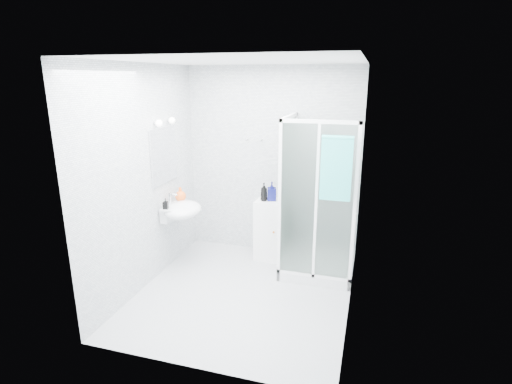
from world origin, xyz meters
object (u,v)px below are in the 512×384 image
(wall_basin, at_px, (181,210))
(shampoo_bottle_b, at_px, (272,191))
(soap_dispenser_black, at_px, (166,204))
(shower_enclosure, at_px, (312,240))
(hand_towel, at_px, (336,167))
(soap_dispenser_orange, at_px, (180,194))
(shampoo_bottle_a, at_px, (264,192))
(storage_cabinet, at_px, (269,230))

(wall_basin, bearing_deg, shampoo_bottle_b, 29.58)
(wall_basin, distance_m, soap_dispenser_black, 0.26)
(shower_enclosure, relative_size, hand_towel, 2.77)
(shower_enclosure, relative_size, wall_basin, 3.57)
(hand_towel, xyz_separation_m, soap_dispenser_orange, (-2.03, 0.26, -0.55))
(shampoo_bottle_a, relative_size, soap_dispenser_orange, 1.34)
(shower_enclosure, bearing_deg, soap_dispenser_black, -164.00)
(shower_enclosure, relative_size, shampoo_bottle_b, 7.83)
(storage_cabinet, xyz_separation_m, shampoo_bottle_b, (0.03, 0.01, 0.55))
(storage_cabinet, height_order, hand_towel, hand_towel)
(storage_cabinet, xyz_separation_m, shampoo_bottle_a, (-0.06, -0.04, 0.54))
(shower_enclosure, distance_m, wall_basin, 1.72)
(soap_dispenser_black, bearing_deg, shampoo_bottle_b, 34.11)
(storage_cabinet, distance_m, shampoo_bottle_b, 0.55)
(shower_enclosure, bearing_deg, hand_towel, -54.40)
(wall_basin, distance_m, shampoo_bottle_b, 1.22)
(shower_enclosure, bearing_deg, soap_dispenser_orange, -175.34)
(hand_towel, relative_size, soap_dispenser_orange, 3.92)
(wall_basin, distance_m, soap_dispenser_orange, 0.25)
(soap_dispenser_orange, bearing_deg, soap_dispenser_black, -93.52)
(shower_enclosure, height_order, shampoo_bottle_a, shower_enclosure)
(hand_towel, xyz_separation_m, shampoo_bottle_b, (-0.89, 0.68, -0.53))
(hand_towel, xyz_separation_m, shampoo_bottle_a, (-0.99, 0.63, -0.54))
(shower_enclosure, relative_size, storage_cabinet, 2.38)
(shampoo_bottle_b, xyz_separation_m, soap_dispenser_black, (-1.16, -0.79, -0.04))
(shampoo_bottle_b, bearing_deg, wall_basin, -150.42)
(shower_enclosure, xyz_separation_m, wall_basin, (-1.66, -0.32, 0.35))
(wall_basin, xyz_separation_m, soap_dispenser_orange, (-0.09, 0.17, 0.16))
(storage_cabinet, distance_m, shampoo_bottle_a, 0.55)
(shampoo_bottle_b, xyz_separation_m, soap_dispenser_orange, (-1.14, -0.42, -0.01))
(wall_basin, bearing_deg, storage_cabinet, 29.69)
(storage_cabinet, distance_m, soap_dispenser_black, 1.46)
(shampoo_bottle_b, height_order, soap_dispenser_orange, shampoo_bottle_b)
(storage_cabinet, xyz_separation_m, hand_towel, (0.92, -0.67, 1.08))
(wall_basin, bearing_deg, soap_dispenser_orange, 116.82)
(storage_cabinet, distance_m, hand_towel, 1.57)
(storage_cabinet, bearing_deg, wall_basin, -147.53)
(wall_basin, xyz_separation_m, hand_towel, (1.94, -0.09, 0.71))
(shower_enclosure, relative_size, soap_dispenser_black, 14.87)
(wall_basin, relative_size, shampoo_bottle_a, 2.27)
(storage_cabinet, xyz_separation_m, soap_dispenser_black, (-1.13, -0.77, 0.51))
(storage_cabinet, bearing_deg, shower_enclosure, -19.96)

